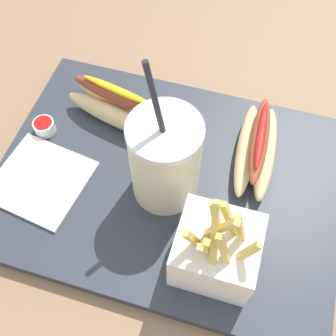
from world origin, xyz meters
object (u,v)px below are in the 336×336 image
(soda_cup, at_px, (162,160))
(napkin_stack, at_px, (41,180))
(ketchup_cup_1, at_px, (44,126))
(hot_dog_1, at_px, (121,107))
(hot_dog_2, at_px, (257,148))
(fries_basket, at_px, (216,250))

(soda_cup, relative_size, napkin_stack, 1.86)
(soda_cup, xyz_separation_m, ketchup_cup_1, (0.20, -0.04, -0.06))
(soda_cup, xyz_separation_m, hot_dog_1, (0.10, -0.10, -0.04))
(hot_dog_1, bearing_deg, hot_dog_2, 176.52)
(ketchup_cup_1, height_order, napkin_stack, ketchup_cup_1)
(fries_basket, bearing_deg, ketchup_cup_1, -23.66)
(hot_dog_2, relative_size, ketchup_cup_1, 5.15)
(ketchup_cup_1, bearing_deg, napkin_stack, 110.76)
(fries_basket, xyz_separation_m, napkin_stack, (0.26, -0.05, -0.04))
(soda_cup, height_order, ketchup_cup_1, soda_cup)
(hot_dog_1, distance_m, hot_dog_2, 0.21)
(hot_dog_2, bearing_deg, napkin_stack, 24.17)
(soda_cup, xyz_separation_m, hot_dog_2, (-0.11, -0.08, -0.05))
(soda_cup, bearing_deg, hot_dog_1, -45.72)
(soda_cup, relative_size, hot_dog_1, 1.27)
(hot_dog_1, distance_m, ketchup_cup_1, 0.12)
(soda_cup, bearing_deg, hot_dog_2, -143.42)
(hot_dog_2, relative_size, napkin_stack, 1.32)
(ketchup_cup_1, bearing_deg, hot_dog_2, -172.05)
(napkin_stack, bearing_deg, hot_dog_1, -117.40)
(ketchup_cup_1, xyz_separation_m, napkin_stack, (-0.03, 0.08, -0.01))
(fries_basket, distance_m, hot_dog_1, 0.26)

